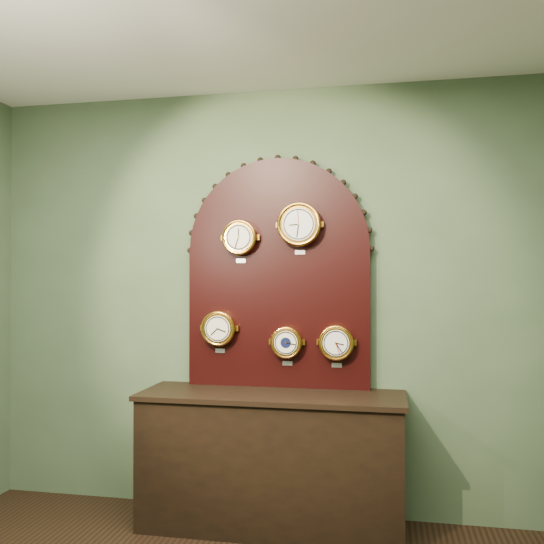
% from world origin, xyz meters
% --- Properties ---
extents(wall_back, '(4.00, 0.00, 4.00)m').
position_xyz_m(wall_back, '(0.00, 2.50, 1.40)').
color(wall_back, '#485F41').
rests_on(wall_back, ground).
extents(shop_counter, '(1.60, 0.50, 0.80)m').
position_xyz_m(shop_counter, '(0.00, 2.23, 0.40)').
color(shop_counter, black).
rests_on(shop_counter, ground_plane).
extents(display_board, '(1.26, 0.06, 1.53)m').
position_xyz_m(display_board, '(0.00, 2.45, 1.63)').
color(display_board, black).
rests_on(display_board, shop_counter).
extents(roman_clock, '(0.23, 0.08, 0.28)m').
position_xyz_m(roman_clock, '(-0.24, 2.38, 1.81)').
color(roman_clock, gold).
rests_on(roman_clock, display_board).
extents(arabic_clock, '(0.28, 0.08, 0.33)m').
position_xyz_m(arabic_clock, '(0.15, 2.38, 1.89)').
color(arabic_clock, gold).
rests_on(arabic_clock, display_board).
extents(hygrometer, '(0.23, 0.08, 0.28)m').
position_xyz_m(hygrometer, '(-0.38, 2.38, 1.21)').
color(hygrometer, gold).
rests_on(hygrometer, display_board).
extents(barometer, '(0.21, 0.08, 0.26)m').
position_xyz_m(barometer, '(0.07, 2.38, 1.13)').
color(barometer, gold).
rests_on(barometer, display_board).
extents(tide_clock, '(0.22, 0.08, 0.27)m').
position_xyz_m(tide_clock, '(0.39, 2.38, 1.13)').
color(tide_clock, gold).
rests_on(tide_clock, display_board).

